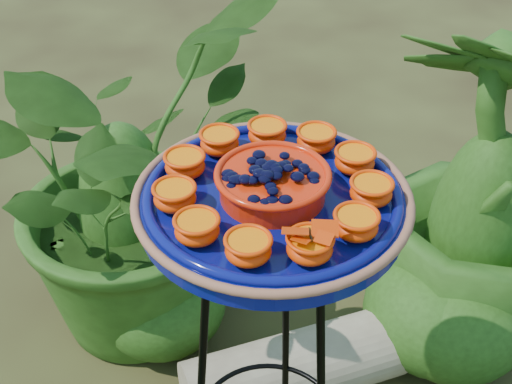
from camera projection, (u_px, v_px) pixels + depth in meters
The scene contains 5 objects.
tripod_stand at pixel (270, 352), 1.45m from camera, with size 0.43×0.43×0.91m.
feeder_dish at pixel (272, 197), 1.21m from camera, with size 0.60×0.60×0.11m.
driftwood_log at pixel (294, 369), 1.98m from camera, with size 0.21×0.21×0.62m, color tan.
shrub_back_left at pixel (123, 174), 2.01m from camera, with size 0.93×0.81×1.03m, color #224412.
shrub_back_right at pixel (487, 188), 1.97m from camera, with size 0.57×0.57×1.02m, color #224412.
Camera 1 is at (-0.25, -1.00, 1.68)m, focal length 50.00 mm.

